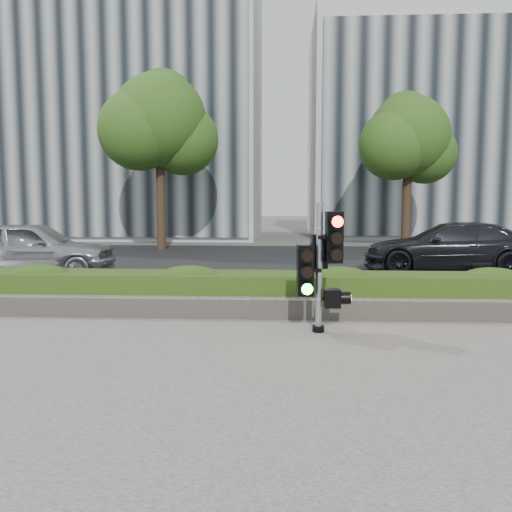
# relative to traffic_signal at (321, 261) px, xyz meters

# --- Properties ---
(ground) EXTENTS (120.00, 120.00, 0.00)m
(ground) POSITION_rel_traffic_signal_xyz_m (-1.08, -1.00, -1.12)
(ground) COLOR #51514C
(ground) RESTS_ON ground
(sidewalk) EXTENTS (16.00, 11.00, 0.03)m
(sidewalk) POSITION_rel_traffic_signal_xyz_m (-1.08, -3.50, -1.10)
(sidewalk) COLOR #9E9389
(sidewalk) RESTS_ON ground
(road) EXTENTS (60.00, 13.00, 0.02)m
(road) POSITION_rel_traffic_signal_xyz_m (-1.08, 9.00, -1.11)
(road) COLOR black
(road) RESTS_ON ground
(curb) EXTENTS (60.00, 0.25, 0.12)m
(curb) POSITION_rel_traffic_signal_xyz_m (-1.08, 2.15, -1.06)
(curb) COLOR gray
(curb) RESTS_ON ground
(stone_wall) EXTENTS (12.00, 0.32, 0.34)m
(stone_wall) POSITION_rel_traffic_signal_xyz_m (-1.08, 0.90, -0.92)
(stone_wall) COLOR gray
(stone_wall) RESTS_ON sidewalk
(hedge) EXTENTS (12.00, 1.00, 0.68)m
(hedge) POSITION_rel_traffic_signal_xyz_m (-1.08, 1.55, -0.75)
(hedge) COLOR #537A25
(hedge) RESTS_ON sidewalk
(building_left) EXTENTS (16.00, 9.00, 15.00)m
(building_left) POSITION_rel_traffic_signal_xyz_m (-10.08, 22.00, 6.38)
(building_left) COLOR #B7B7B2
(building_left) RESTS_ON ground
(building_right) EXTENTS (18.00, 10.00, 12.00)m
(building_right) POSITION_rel_traffic_signal_xyz_m (9.92, 24.00, 4.88)
(building_right) COLOR #B7B7B2
(building_right) RESTS_ON ground
(tree_left) EXTENTS (4.61, 4.03, 7.34)m
(tree_left) POSITION_rel_traffic_signal_xyz_m (-5.59, 13.56, 3.93)
(tree_left) COLOR black
(tree_left) RESTS_ON ground
(tree_right) EXTENTS (4.10, 3.58, 6.53)m
(tree_right) POSITION_rel_traffic_signal_xyz_m (4.41, 14.55, 3.36)
(tree_right) COLOR black
(tree_right) RESTS_ON ground
(traffic_signal) EXTENTS (0.69, 0.53, 1.97)m
(traffic_signal) POSITION_rel_traffic_signal_xyz_m (0.00, 0.00, 0.00)
(traffic_signal) COLOR black
(traffic_signal) RESTS_ON sidewalk
(car_silver) EXTENTS (4.49, 2.17, 1.48)m
(car_silver) POSITION_rel_traffic_signal_xyz_m (-7.24, 5.67, -0.36)
(car_silver) COLOR #A4A5AB
(car_silver) RESTS_ON road
(car_dark) EXTENTS (4.93, 2.36, 1.39)m
(car_dark) POSITION_rel_traffic_signal_xyz_m (4.11, 7.32, -0.40)
(car_dark) COLOR black
(car_dark) RESTS_ON road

